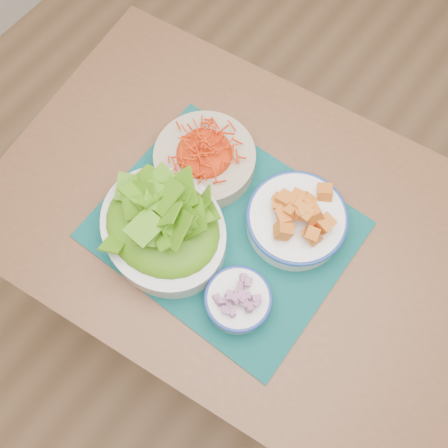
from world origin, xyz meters
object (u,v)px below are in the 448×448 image
object	(u,v)px
placemat	(224,230)
carrot_bowl	(205,156)
lettuce_bowl	(163,226)
onion_bowl	(238,299)
table	(243,238)
squash_bowl	(297,217)

from	to	relation	value
placemat	carrot_bowl	bearing A→B (deg)	141.99
lettuce_bowl	onion_bowl	distance (m)	0.20
table	squash_bowl	world-z (taller)	squash_bowl
placemat	squash_bowl	distance (m)	0.15
lettuce_bowl	onion_bowl	size ratio (longest dim) A/B	2.34
table	placemat	size ratio (longest dim) A/B	2.33
placemat	table	bearing A→B (deg)	63.06
table	onion_bowl	distance (m)	0.23
squash_bowl	lettuce_bowl	world-z (taller)	lettuce_bowl
onion_bowl	table	bearing A→B (deg)	122.30
carrot_bowl	onion_bowl	distance (m)	0.31
carrot_bowl	lettuce_bowl	world-z (taller)	lettuce_bowl
squash_bowl	onion_bowl	bearing A→B (deg)	-88.32
table	onion_bowl	world-z (taller)	onion_bowl
table	carrot_bowl	xyz separation A→B (m)	(-0.14, 0.05, 0.16)
carrot_bowl	placemat	bearing A→B (deg)	-36.85
placemat	lettuce_bowl	distance (m)	0.14
placemat	onion_bowl	size ratio (longest dim) A/B	3.48
onion_bowl	carrot_bowl	bearing A→B (deg)	140.41
carrot_bowl	lettuce_bowl	distance (m)	0.18
squash_bowl	lettuce_bowl	xyz separation A→B (m)	(-0.19, -0.18, 0.01)
table	lettuce_bowl	xyz separation A→B (m)	(-0.11, -0.13, 0.18)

